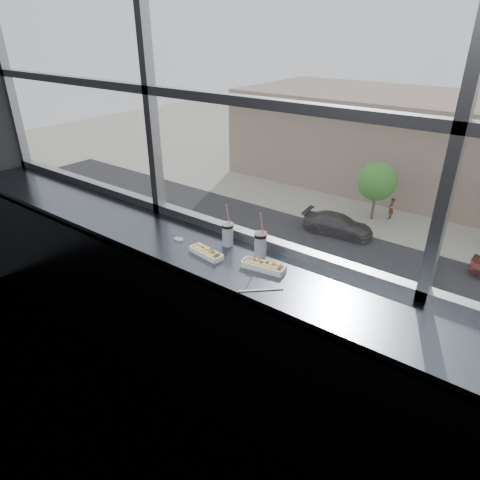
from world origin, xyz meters
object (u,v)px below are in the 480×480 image
Objects in this scene: hotdog_tray_left at (206,252)px; car_near_b at (287,268)px; loose_straw at (261,290)px; pedestrian_a at (391,206)px; soda_cup_left at (228,233)px; wrapper at (179,239)px; car_far_a at (338,221)px; car_near_a at (195,237)px; soda_cup_right at (260,243)px; hotdog_tray_right at (263,265)px; tree_left at (377,182)px.

car_near_b is at bearing 126.03° from hotdog_tray_left.
pedestrian_a is at bearing 62.47° from loose_straw.
soda_cup_left is (0.02, 0.20, 0.06)m from hotdog_tray_left.
car_near_b is at bearing 117.48° from wrapper.
loose_straw is at bearing -164.50° from car_far_a.
car_near_a reaches higher than car_far_a.
car_near_b is 7.00m from car_near_a.
soda_cup_left reaches higher than hotdog_tray_left.
car_near_b is (-9.26, 16.46, -10.92)m from loose_straw.
loose_straw is 2.93× the size of wrapper.
car_far_a is at bearing 110.66° from wrapper.
wrapper is at bearing -136.04° from car_near_a.
hotdog_tray_left is 0.34m from soda_cup_right.
hotdog_tray_left reaches higher than loose_straw.
car_near_a is (-16.26, 16.46, -11.03)m from loose_straw.
hotdog_tray_right is 0.23m from loose_straw.
hotdog_tray_right is at bearing 78.76° from loose_straw.
tree_left is (-1.07, -0.92, 2.00)m from pedestrian_a.
soda_cup_left is at bearing 152.76° from hotdog_tray_right.
loose_straw is (0.50, -0.12, -0.02)m from hotdog_tray_left.
loose_straw is at bearing -5.71° from hotdog_tray_left.
wrapper is 0.02× the size of tree_left.
tree_left is at bearing 114.47° from hotdog_tray_left.
soda_cup_left is at bearing -147.80° from car_near_b.
soda_cup_left is 0.59m from loose_straw.
soda_cup_right is 0.07× the size of tree_left.
car_near_b is 12.99m from pedestrian_a.
hotdog_tray_left is 25.25m from car_near_a.
hotdog_tray_right is (0.38, 0.08, 0.00)m from hotdog_tray_left.
soda_cup_left is 0.05× the size of car_near_a.
car_near_a is (-16.14, 16.26, -11.05)m from hotdog_tray_right.
soda_cup_left is 0.05× the size of car_far_a.
pedestrian_a is (-7.42, 29.06, -11.14)m from soda_cup_left.
wrapper is (-0.31, -0.15, -0.08)m from soda_cup_left.
car_near_b is 3.35× the size of pedestrian_a.
pedestrian_a is (-7.67, 29.06, -11.15)m from soda_cup_right.
soda_cup_left is 25.16m from car_near_a.
soda_cup_left is 1.19× the size of loose_straw.
loose_straw is at bearing -54.48° from soda_cup_right.
loose_straw is 28.64m from car_far_a.
soda_cup_right is 0.15× the size of pedestrian_a.
loose_straw is 0.81m from wrapper.
soda_cup_left reaches higher than car_near_a.
soda_cup_left is 3.48× the size of wrapper.
hotdog_tray_right reaches higher than car_far_a.
pedestrian_a is at bearing 104.79° from soda_cup_right.
soda_cup_right is at bearing -164.70° from car_far_a.
car_near_a is at bearing 93.66° from car_near_b.
car_far_a is (-9.16, 24.29, -11.09)m from wrapper.
loose_straw is at bearing 15.06° from pedestrian_a.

